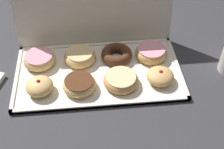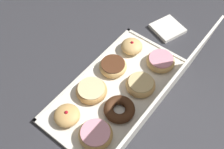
% 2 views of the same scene
% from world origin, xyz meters
% --- Properties ---
extents(ground_plane, '(3.00, 3.00, 0.00)m').
position_xyz_m(ground_plane, '(0.00, 0.00, 0.00)').
color(ground_plane, '#333338').
extents(donut_box, '(0.57, 0.31, 0.01)m').
position_xyz_m(donut_box, '(0.00, 0.00, 0.01)').
color(donut_box, silver).
rests_on(donut_box, ground).
extents(box_lid_open, '(0.57, 0.06, 0.29)m').
position_xyz_m(box_lid_open, '(0.00, 0.18, 0.14)').
color(box_lid_open, silver).
rests_on(box_lid_open, ground).
extents(jelly_filled_donut_0, '(0.09, 0.09, 0.05)m').
position_xyz_m(jelly_filled_donut_0, '(-0.19, -0.07, 0.03)').
color(jelly_filled_donut_0, '#E5B770').
rests_on(jelly_filled_donut_0, donut_box).
extents(chocolate_frosted_donut_1, '(0.11, 0.11, 0.04)m').
position_xyz_m(chocolate_frosted_donut_1, '(-0.07, -0.07, 0.03)').
color(chocolate_frosted_donut_1, '#E5B770').
rests_on(chocolate_frosted_donut_1, donut_box).
extents(glazed_ring_donut_2, '(0.12, 0.12, 0.04)m').
position_xyz_m(glazed_ring_donut_2, '(0.07, -0.06, 0.03)').
color(glazed_ring_donut_2, tan).
rests_on(glazed_ring_donut_2, donut_box).
extents(jelly_filled_donut_3, '(0.09, 0.09, 0.05)m').
position_xyz_m(jelly_filled_donut_3, '(0.20, -0.06, 0.03)').
color(jelly_filled_donut_3, tan).
rests_on(jelly_filled_donut_3, donut_box).
extents(pink_frosted_donut_4, '(0.11, 0.11, 0.04)m').
position_xyz_m(pink_frosted_donut_4, '(-0.20, 0.06, 0.03)').
color(pink_frosted_donut_4, '#E5B770').
rests_on(pink_frosted_donut_4, donut_box).
extents(glazed_ring_donut_5, '(0.11, 0.11, 0.04)m').
position_xyz_m(glazed_ring_donut_5, '(-0.06, 0.07, 0.03)').
color(glazed_ring_donut_5, '#E5B770').
rests_on(glazed_ring_donut_5, donut_box).
extents(chocolate_cake_ring_donut_6, '(0.11, 0.11, 0.04)m').
position_xyz_m(chocolate_cake_ring_donut_6, '(0.07, 0.07, 0.03)').
color(chocolate_cake_ring_donut_6, '#472816').
rests_on(chocolate_cake_ring_donut_6, donut_box).
extents(pink_frosted_donut_7, '(0.12, 0.12, 0.04)m').
position_xyz_m(pink_frosted_donut_7, '(0.20, 0.06, 0.03)').
color(pink_frosted_donut_7, tan).
rests_on(pink_frosted_donut_7, donut_box).
extents(napkin_stack, '(0.16, 0.16, 0.02)m').
position_xyz_m(napkin_stack, '(-0.40, -0.02, 0.01)').
color(napkin_stack, white).
rests_on(napkin_stack, ground).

